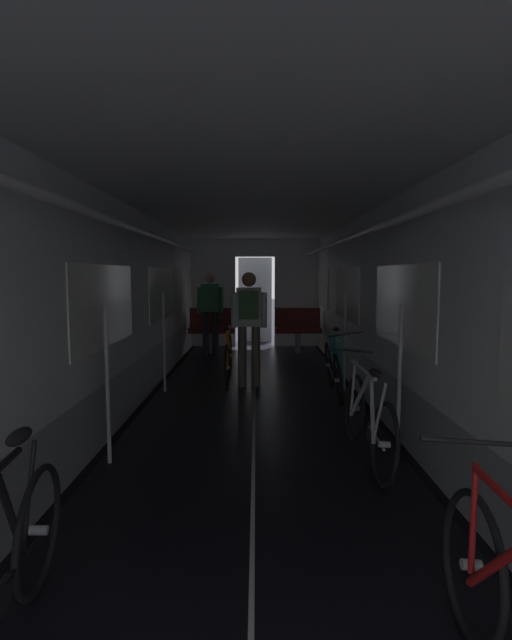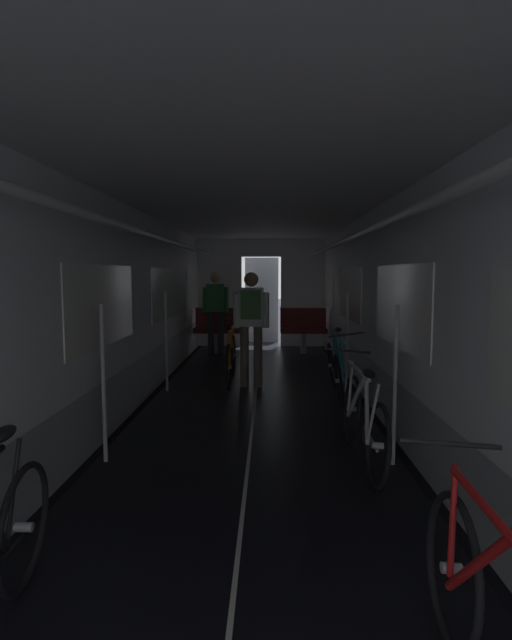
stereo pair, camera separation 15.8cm
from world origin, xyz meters
The scene contains 8 objects.
train_car_shell centered at (0.00, 3.60, 1.70)m, with size 3.14×12.34×2.57m.
bench_seat_far_left centered at (-0.90, 8.07, 0.57)m, with size 0.98×0.51×0.95m.
bench_seat_far_right centered at (0.90, 8.07, 0.57)m, with size 0.98×0.51×0.95m.
bicycle_teal centered at (1.08, 4.45, 0.38)m, with size 0.44×1.69×0.96m.
bicycle_silver centered at (1.01, 2.14, 0.38)m, with size 0.44×1.69×0.95m.
person_cyclist_aisle centered at (-0.08, 4.98, 1.02)m, with size 0.53×0.37×1.69m.
bicycle_orange_in_aisle centered at (-0.40, 5.25, 0.38)m, with size 0.44×1.69×0.93m.
person_standing_near_bench centered at (-0.90, 7.70, 0.98)m, with size 0.53×0.23×1.69m.
Camera 1 is at (0.02, -2.03, 1.66)m, focal length 27.17 mm.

